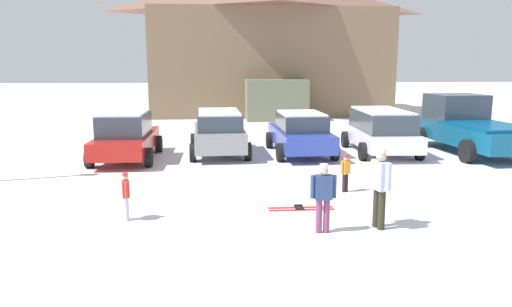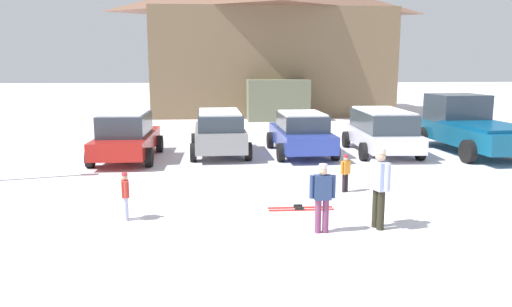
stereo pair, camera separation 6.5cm
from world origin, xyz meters
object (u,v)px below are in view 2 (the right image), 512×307
Objects in this scene: pickup_truck at (468,126)px; parked_red_sedan at (127,136)px; parked_white_suv at (382,130)px; skier_adult_in_blue_parka at (379,184)px; skier_child_in_red_jacket at (125,193)px; pair_of_skis at (300,208)px; skier_child_in_orange_jacket at (345,171)px; ski_lodge at (268,41)px; parked_blue_hatchback at (301,133)px; skier_teen_in_navy_coat at (322,194)px; parked_grey_wagon at (220,131)px.

parked_red_sedan is at bearing -177.48° from pickup_truck.
parked_white_suv is 3.35m from pickup_truck.
skier_child_in_red_jacket is at bearing 169.72° from skier_adult_in_blue_parka.
pickup_truck reaches higher than pair_of_skis.
parked_red_sedan reaches higher than skier_adult_in_blue_parka.
pickup_truck is 10.49m from skier_adult_in_blue_parka.
skier_child_in_orange_jacket is (-2.77, -5.52, -0.34)m from parked_white_suv.
ski_lodge reaches higher than skier_child_in_red_jacket.
skier_adult_in_blue_parka is at bearing -91.24° from skier_child_in_orange_jacket.
parked_blue_hatchback is 7.21m from pair_of_skis.
parked_white_suv is 3.29× the size of skier_teen_in_navy_coat.
ski_lodge is at bearing 88.67° from parked_blue_hatchback.
skier_child_in_red_jacket is (-5.27, 0.95, -0.35)m from skier_adult_in_blue_parka.
skier_child_in_orange_jacket is (3.28, -5.70, -0.32)m from parked_grey_wagon.
skier_child_in_red_jacket is at bearing -102.64° from ski_lodge.
pickup_truck is at bearing -1.07° from parked_grey_wagon.
parked_white_suv is (6.05, -0.17, 0.01)m from parked_grey_wagon.
parked_grey_wagon is 7.47m from pair_of_skis.
parked_white_suv is at bearing 71.54° from skier_adult_in_blue_parka.
skier_teen_in_navy_coat is at bearing -56.98° from parked_red_sedan.
pair_of_skis is (-1.17, -7.07, -0.78)m from parked_blue_hatchback.
skier_adult_in_blue_parka reaches higher than parked_blue_hatchback.
parked_red_sedan reaches higher than pair_of_skis.
pair_of_skis is at bearing -93.74° from ski_lodge.
ski_lodge reaches higher than parked_red_sedan.
skier_adult_in_blue_parka is (-6.18, -8.48, -0.05)m from pickup_truck.
skier_child_in_red_jacket is (1.21, -6.96, -0.25)m from parked_red_sedan.
parked_red_sedan is 10.23m from skier_adult_in_blue_parka.
parked_grey_wagon is 0.88× the size of parked_white_suv.
pair_of_skis is (-1.44, -1.49, -0.54)m from skier_child_in_orange_jacket.
skier_child_in_red_jacket is (-5.06, -7.58, -0.21)m from parked_blue_hatchback.
parked_red_sedan reaches higher than skier_child_in_red_jacket.
parked_red_sedan is 0.98× the size of parked_blue_hatchback.
ski_lodge is at bearing 78.41° from parked_grey_wagon.
skier_adult_in_blue_parka is at bearing -46.85° from pair_of_skis.
parked_red_sedan is 9.66m from skier_teen_in_navy_coat.
parked_red_sedan is 4.55× the size of skier_child_in_orange_jacket.
ski_lodge is at bearing 89.69° from skier_child_in_orange_jacket.
skier_child_in_red_jacket is at bearing -137.10° from parked_white_suv.
ski_lodge reaches higher than pair_of_skis.
parked_red_sedan is 6.30m from parked_blue_hatchback.
ski_lodge is 18.99m from parked_red_sedan.
ski_lodge is 17.20m from parked_blue_hatchback.
pickup_truck is at bearing -0.52° from parked_blue_hatchback.
skier_child_in_red_jacket is 4.22m from skier_teen_in_navy_coat.
pickup_truck is (9.40, -0.18, 0.11)m from parked_grey_wagon.
skier_adult_in_blue_parka is (-2.83, -8.48, 0.05)m from parked_white_suv.
skier_child_in_orange_jacket is 2.98m from skier_adult_in_blue_parka.
pair_of_skis is at bearing 133.15° from skier_adult_in_blue_parka.
parked_red_sedan is (-6.65, -17.33, -4.00)m from ski_lodge.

